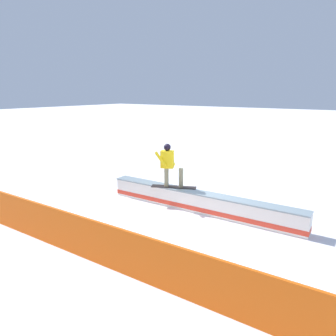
{
  "coord_description": "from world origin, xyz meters",
  "views": [
    {
      "loc": [
        -4.36,
        7.94,
        3.63
      ],
      "look_at": [
        0.47,
        1.01,
        1.53
      ],
      "focal_mm": 33.28,
      "sensor_mm": 36.0,
      "label": 1
    }
  ],
  "objects": [
    {
      "name": "ground_plane",
      "position": [
        0.0,
        0.0,
        0.0
      ],
      "size": [
        120.0,
        120.0,
        0.0
      ],
      "primitive_type": "plane",
      "color": "white"
    },
    {
      "name": "snowboarder",
      "position": [
        1.07,
        0.09,
        1.38
      ],
      "size": [
        1.44,
        0.87,
        1.4
      ],
      "color": "black",
      "rests_on": "grind_box"
    },
    {
      "name": "grind_box",
      "position": [
        0.0,
        0.0,
        0.29
      ],
      "size": [
        6.36,
        0.66,
        0.63
      ],
      "color": "white",
      "rests_on": "ground_plane"
    },
    {
      "name": "safety_fence",
      "position": [
        0.0,
        3.84,
        0.49
      ],
      "size": [
        13.72,
        0.49,
        0.98
      ],
      "primitive_type": "cube",
      "rotation": [
        0.0,
        0.0,
        0.03
      ],
      "color": "#F35C10",
      "rests_on": "ground_plane"
    }
  ]
}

